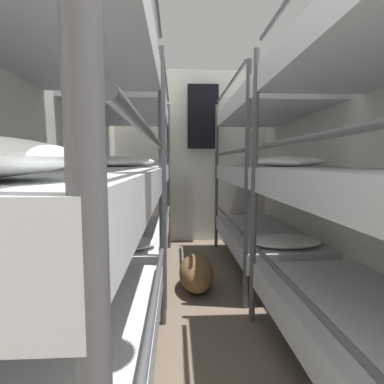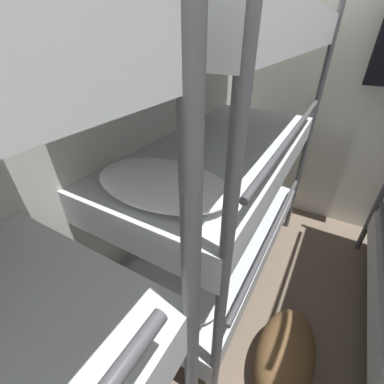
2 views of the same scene
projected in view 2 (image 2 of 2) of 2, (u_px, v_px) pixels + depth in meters
wall_back at (365, 97)px, 2.21m from camera, size 2.38×0.06×2.54m
bunk_stack_left_far at (221, 157)px, 1.63m from camera, size 0.82×1.83×2.01m
duffel_bag at (285, 354)px, 1.49m from camera, size 0.32×0.58×0.32m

